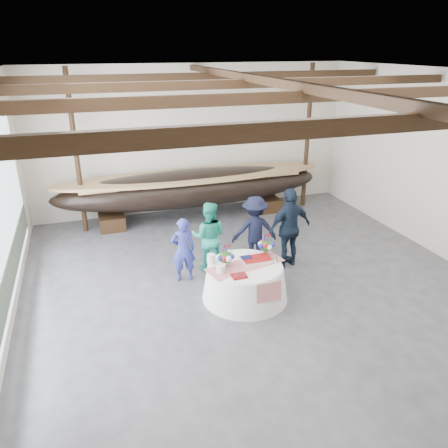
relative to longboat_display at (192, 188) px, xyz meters
name	(u,v)px	position (x,y,z in m)	size (l,w,h in m)	color
floor	(268,300)	(0.30, -5.10, -0.98)	(10.00, 12.00, 0.01)	#3D3D42
wall_back	(193,140)	(0.30, 0.90, 1.27)	(10.00, 0.02, 4.50)	silver
ceiling	(278,75)	(0.30, -5.10, 3.52)	(10.00, 12.00, 0.01)	white
pavilion_structure	(258,100)	(0.30, -4.24, 3.02)	(9.80, 11.76, 4.50)	black
open_bay	(0,232)	(-4.65, -4.10, 0.84)	(0.03, 7.00, 3.20)	silver
longboat_display	(192,188)	(0.00, 0.00, 0.00)	(8.20, 1.64, 1.54)	black
banquet_table	(245,281)	(-0.13, -4.83, -0.60)	(1.80, 1.80, 0.77)	white
tabletop_items	(245,255)	(-0.09, -4.68, -0.06)	(1.75, 1.02, 0.40)	#B51213
guest_woman_blue	(183,250)	(-1.17, -3.65, -0.23)	(0.55, 0.36, 1.50)	navy
guest_woman_teal	(209,237)	(-0.48, -3.36, -0.14)	(0.82, 0.64, 1.69)	teal
guest_man_left	(255,230)	(0.68, -3.35, -0.13)	(1.10, 0.63, 1.70)	black
guest_man_right	(290,228)	(1.40, -3.75, -0.01)	(1.14, 0.48, 1.95)	#131F2F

